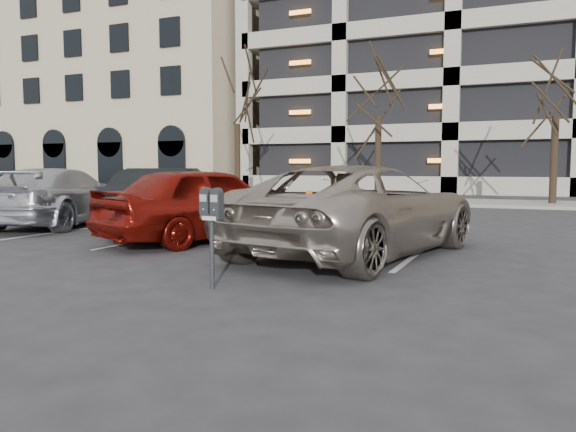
% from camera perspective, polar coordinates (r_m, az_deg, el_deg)
% --- Properties ---
extents(ground, '(140.00, 140.00, 0.00)m').
position_cam_1_polar(ground, '(9.01, 2.18, -4.82)').
color(ground, '#28282B').
rests_on(ground, ground).
extents(sidewalk, '(80.00, 4.00, 0.12)m').
position_cam_1_polar(sidewalk, '(24.53, 15.87, 1.36)').
color(sidewalk, gray).
rests_on(sidewalk, ground).
extents(stall_lines, '(16.90, 5.20, 0.00)m').
position_cam_1_polar(stall_lines, '(11.64, -0.14, -2.55)').
color(stall_lines, silver).
rests_on(stall_lines, ground).
extents(office_building, '(26.00, 16.20, 15.00)m').
position_cam_1_polar(office_building, '(49.69, -16.04, 11.69)').
color(office_building, tan).
rests_on(office_building, ground).
extents(tree_a, '(3.55, 3.55, 8.07)m').
position_cam_1_polar(tree_a, '(27.97, -5.21, 13.81)').
color(tree_a, black).
rests_on(tree_a, ground).
extents(tree_b, '(3.67, 3.67, 8.34)m').
position_cam_1_polar(tree_b, '(25.46, 9.26, 15.10)').
color(tree_b, black).
rests_on(tree_b, ground).
extents(tree_c, '(3.43, 3.43, 7.80)m').
position_cam_1_polar(tree_c, '(24.63, 25.75, 14.09)').
color(tree_c, black).
rests_on(tree_c, ground).
extents(parking_meter, '(0.33, 0.16, 1.25)m').
position_cam_1_polar(parking_meter, '(7.07, -7.77, 0.28)').
color(parking_meter, black).
rests_on(parking_meter, ground).
extents(suv_silver, '(3.72, 6.05, 1.57)m').
position_cam_1_polar(suv_silver, '(9.91, 7.33, 0.60)').
color(suv_silver, '#AEA294').
rests_on(suv_silver, ground).
extents(car_red, '(3.44, 4.96, 1.57)m').
position_cam_1_polar(car_red, '(11.76, -8.30, 1.28)').
color(car_red, maroon).
rests_on(car_red, ground).
extents(car_dark, '(2.81, 4.84, 1.51)m').
position_cam_1_polar(car_dark, '(14.34, -12.04, 1.76)').
color(car_dark, black).
rests_on(car_dark, ground).
extents(car_silver, '(3.48, 5.56, 1.50)m').
position_cam_1_polar(car_silver, '(15.82, -22.18, 1.79)').
color(car_silver, '#B6B7BE').
rests_on(car_silver, ground).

